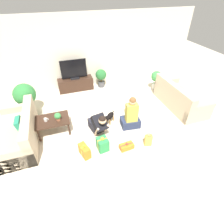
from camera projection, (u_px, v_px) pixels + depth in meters
ground_plane at (111, 124)px, 5.11m from camera, size 16.00×16.00×0.00m
wall_back at (88, 52)px, 6.33m from camera, size 8.40×0.06×2.60m
sofa_left at (19, 133)px, 4.39m from camera, size 0.89×1.85×0.83m
sofa_right at (179, 99)px, 5.68m from camera, size 0.89×1.85×0.83m
coffee_table at (52, 121)px, 4.63m from camera, size 0.88×0.63×0.43m
tv_console at (76, 84)px, 6.61m from camera, size 1.28×0.41×0.46m
tv at (74, 70)px, 6.27m from camera, size 0.92×0.20×0.72m
potted_plant_corner_left at (25, 95)px, 5.18m from camera, size 0.65×0.65×0.99m
potted_plant_corner_right at (156, 78)px, 6.51m from camera, size 0.39×0.39×0.73m
potted_plant_back_right at (101, 76)px, 6.70m from camera, size 0.41×0.41×0.70m
person_kneeling at (98, 124)px, 4.63m from camera, size 0.46×0.77×0.74m
person_sitting at (131, 116)px, 4.83m from camera, size 0.56×0.52×0.99m
dog at (109, 117)px, 5.01m from camera, size 0.40×0.38×0.35m
gift_box_a at (84, 151)px, 4.11m from camera, size 0.26×0.38×0.35m
gift_box_b at (127, 146)px, 4.33m from camera, size 0.36×0.21×0.19m
gift_box_c at (103, 144)px, 4.25m from camera, size 0.28×0.30×0.40m
gift_bag_a at (148, 140)px, 4.37m from camera, size 0.20×0.15×0.35m
mug at (46, 120)px, 4.52m from camera, size 0.12×0.08×0.09m
tabletop_plant at (58, 116)px, 4.51m from camera, size 0.17×0.17×0.22m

